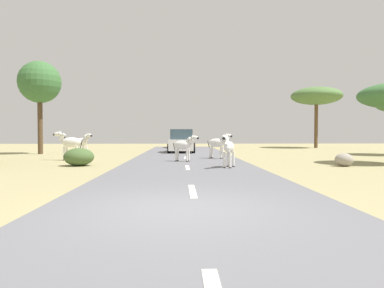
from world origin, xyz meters
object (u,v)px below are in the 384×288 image
at_px(zebra_0, 229,147).
at_px(bush_1, 79,157).
at_px(zebra_3, 184,145).
at_px(car_1, 182,142).
at_px(zebra_2, 70,143).
at_px(tree_3, 316,96).
at_px(zebra_4, 82,142).
at_px(rock_1, 344,160).
at_px(car_0, 181,140).
at_px(tree_2, 40,83).
at_px(zebra_1, 218,143).

relative_size(zebra_0, bush_1, 1.05).
xyz_separation_m(zebra_3, car_1, (-0.05, 9.07, -0.02)).
xyz_separation_m(zebra_2, tree_3, (20.00, 16.35, 4.32)).
relative_size(zebra_4, rock_1, 1.91).
distance_m(car_0, tree_2, 15.01).
relative_size(zebra_3, car_1, 0.31).
xyz_separation_m(zebra_1, car_1, (-2.00, 6.99, -0.08)).
relative_size(zebra_3, tree_3, 0.22).
bearing_deg(zebra_0, car_0, -63.60).
distance_m(car_1, tree_2, 11.11).
distance_m(tree_2, bush_1, 11.93).
bearing_deg(car_1, zebra_2, -127.25).
distance_m(zebra_4, bush_1, 6.92).
xyz_separation_m(car_1, tree_3, (13.84, 8.88, 4.45)).
height_order(zebra_2, car_1, car_1).
distance_m(car_0, car_1, 8.98).
distance_m(zebra_3, car_1, 9.07).
distance_m(zebra_1, car_0, 16.11).
xyz_separation_m(zebra_4, rock_1, (13.62, -7.34, -0.62)).
relative_size(zebra_2, car_1, 0.39).
bearing_deg(zebra_3, tree_2, -102.06).
distance_m(zebra_0, bush_1, 6.81).
distance_m(zebra_1, zebra_3, 2.85).
distance_m(car_1, tree_3, 17.04).
distance_m(zebra_2, car_1, 9.69).
distance_m(car_0, bush_1, 20.33).
bearing_deg(tree_3, zebra_2, -140.73).
distance_m(zebra_1, zebra_4, 8.90).
relative_size(zebra_1, tree_2, 0.22).
distance_m(zebra_2, bush_1, 3.68).
bearing_deg(car_0, zebra_0, 96.94).
height_order(zebra_3, zebra_4, zebra_4).
bearing_deg(tree_3, zebra_0, -119.36).
bearing_deg(zebra_1, car_1, -132.66).
relative_size(zebra_0, tree_2, 0.21).
bearing_deg(bush_1, tree_3, 46.68).
xyz_separation_m(zebra_0, tree_2, (-12.06, 11.10, 4.21)).
distance_m(zebra_0, rock_1, 5.43).
relative_size(zebra_0, car_1, 0.32).
bearing_deg(zebra_2, zebra_0, -110.45).
bearing_deg(zebra_1, bush_1, -29.05).
xyz_separation_m(zebra_0, bush_1, (-6.60, 1.58, -0.48)).
height_order(car_1, tree_3, tree_3).
height_order(tree_3, bush_1, tree_3).
relative_size(zebra_1, car_1, 0.33).
relative_size(zebra_3, zebra_4, 0.89).
bearing_deg(car_1, tree_3, 34.92).
bearing_deg(car_0, zebra_4, 65.90).
bearing_deg(car_1, rock_1, -55.66).
bearing_deg(rock_1, zebra_2, 163.38).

